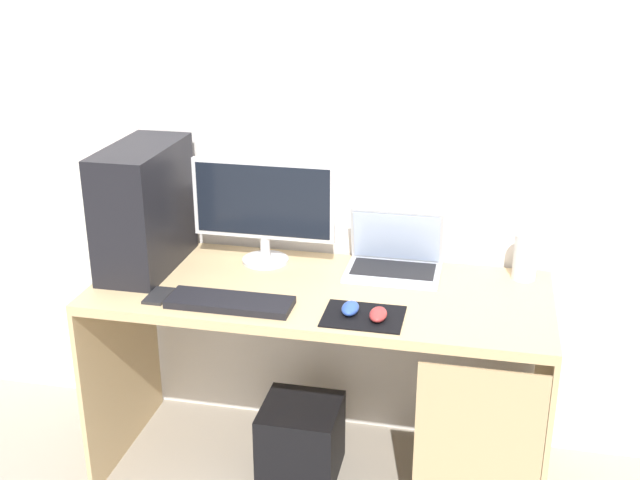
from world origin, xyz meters
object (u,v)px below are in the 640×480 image
(pc_tower, at_px, (144,207))
(mouse_right, at_px, (378,314))
(monitor, at_px, (263,208))
(subwoofer, at_px, (301,439))
(laptop, at_px, (394,260))
(keyboard, at_px, (230,302))
(speaker, at_px, (525,257))
(cell_phone, at_px, (159,296))
(mouse_left, at_px, (350,308))

(pc_tower, distance_m, mouse_right, 0.96)
(monitor, relative_size, subwoofer, 1.85)
(subwoofer, bearing_deg, laptop, 36.06)
(mouse_right, bearing_deg, keyboard, 179.42)
(speaker, height_order, cell_phone, speaker)
(monitor, distance_m, mouse_left, 0.57)
(speaker, distance_m, mouse_left, 0.70)
(keyboard, bearing_deg, monitor, 88.42)
(speaker, bearing_deg, pc_tower, -172.75)
(monitor, bearing_deg, cell_phone, -125.91)
(mouse_left, height_order, mouse_right, same)
(monitor, bearing_deg, subwoofer, -47.80)
(monitor, height_order, cell_phone, monitor)
(laptop, distance_m, keyboard, 0.64)
(speaker, xyz_separation_m, cell_phone, (-1.22, -0.42, -0.08))
(monitor, bearing_deg, mouse_right, -38.57)
(monitor, distance_m, speaker, 0.96)
(mouse_right, xyz_separation_m, subwoofer, (-0.30, 0.19, -0.65))
(monitor, bearing_deg, keyboard, -91.58)
(laptop, xyz_separation_m, subwoofer, (-0.30, -0.22, -0.67))
(monitor, relative_size, mouse_right, 5.56)
(laptop, xyz_separation_m, mouse_left, (-0.09, -0.38, -0.02))
(pc_tower, height_order, cell_phone, pc_tower)
(laptop, height_order, cell_phone, laptop)
(cell_phone, bearing_deg, speaker, 19.20)
(pc_tower, bearing_deg, laptop, 8.88)
(speaker, distance_m, cell_phone, 1.29)
(pc_tower, xyz_separation_m, laptop, (0.90, 0.14, -0.18))
(subwoofer, bearing_deg, speaker, 18.29)
(keyboard, bearing_deg, speaker, 24.40)
(laptop, bearing_deg, keyboard, -140.94)
(pc_tower, height_order, monitor, pc_tower)
(keyboard, relative_size, mouse_left, 4.38)
(mouse_left, bearing_deg, pc_tower, 163.30)
(laptop, bearing_deg, mouse_right, -89.77)
(pc_tower, xyz_separation_m, keyboard, (0.40, -0.26, -0.22))
(monitor, height_order, mouse_left, monitor)
(mouse_right, height_order, cell_phone, mouse_right)
(pc_tower, height_order, subwoofer, pc_tower)
(pc_tower, bearing_deg, keyboard, -32.97)
(mouse_left, xyz_separation_m, mouse_right, (0.10, -0.03, 0.00))
(laptop, distance_m, mouse_right, 0.41)
(cell_phone, bearing_deg, pc_tower, 120.00)
(subwoofer, bearing_deg, mouse_right, -31.56)
(monitor, bearing_deg, mouse_left, -42.82)
(pc_tower, relative_size, cell_phone, 3.58)
(laptop, relative_size, subwoofer, 1.18)
(cell_phone, bearing_deg, monitor, 54.09)
(mouse_left, bearing_deg, subwoofer, 142.28)
(mouse_right, bearing_deg, monitor, 141.43)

